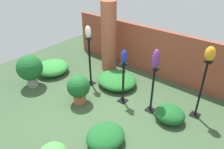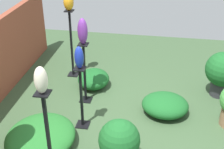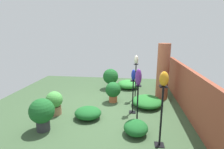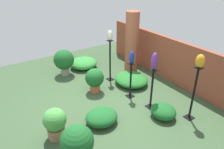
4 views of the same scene
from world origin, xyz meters
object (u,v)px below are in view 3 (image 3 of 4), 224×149
art_vase_cobalt (133,75)px  art_vase_violet (138,77)px  pedestal_amber (161,119)px  potted_plant_front_left (54,102)px  art_vase_ivory (136,60)px  potted_plant_front_right (42,112)px  potted_plant_near_pillar (111,77)px  brick_pillar (163,72)px  pedestal_violet (137,107)px  potted_plant_walkway_edge (113,91)px  art_vase_amber (164,79)px  pedestal_ivory (135,83)px  pedestal_cobalt (133,98)px

art_vase_cobalt → art_vase_violet: (0.69, 0.12, 0.11)m
pedestal_amber → potted_plant_front_left: pedestal_amber is taller
art_vase_ivory → potted_plant_front_right: (2.40, -2.27, -0.98)m
potted_plant_near_pillar → brick_pillar: bearing=64.5°
art_vase_violet → art_vase_ivory: (-1.82, -0.04, 0.17)m
pedestal_violet → potted_plant_near_pillar: pedestal_violet is taller
pedestal_amber → potted_plant_near_pillar: bearing=-157.7°
pedestal_amber → potted_plant_walkway_edge: size_ratio=1.87×
art_vase_cobalt → art_vase_ivory: (-1.13, 0.08, 0.28)m
art_vase_amber → potted_plant_front_left: (-1.14, -2.87, -1.10)m
pedestal_ivory → pedestal_violet: bearing=1.2°
pedestal_violet → potted_plant_front_left: size_ratio=1.52×
art_vase_ivory → potted_plant_walkway_edge: size_ratio=0.43×
pedestal_cobalt → art_vase_ivory: 1.51m
art_vase_ivory → potted_plant_walkway_edge: 1.34m
art_vase_amber → art_vase_violet: (-0.85, -0.47, -0.20)m
art_vase_cobalt → potted_plant_front_right: size_ratio=0.40×
art_vase_ivory → art_vase_amber: bearing=10.7°
art_vase_amber → potted_plant_front_right: bearing=-95.6°
pedestal_cobalt → potted_plant_front_left: (0.40, -2.28, -0.07)m
potted_plant_near_pillar → potted_plant_front_right: size_ratio=1.06×
art_vase_ivory → pedestal_amber: bearing=10.7°
brick_pillar → pedestal_amber: size_ratio=1.51×
pedestal_ivory → potted_plant_near_pillar: bearing=-136.8°
potted_plant_front_left → art_vase_violet: bearing=83.2°
art_vase_violet → potted_plant_near_pillar: (-2.94, -1.09, -0.77)m
art_vase_violet → art_vase_cobalt: bearing=-169.9°
pedestal_amber → potted_plant_near_pillar: size_ratio=1.53×
pedestal_ivory → potted_plant_front_right: size_ratio=1.58×
potted_plant_front_right → potted_plant_walkway_edge: (-2.03, 1.51, -0.06)m
pedestal_cobalt → potted_plant_walkway_edge: (-0.76, -0.68, -0.04)m
art_vase_violet → pedestal_violet: bearing=0.0°
potted_plant_walkway_edge → brick_pillar: bearing=107.4°
potted_plant_front_left → potted_plant_front_right: size_ratio=0.86×
art_vase_amber → potted_plant_front_left: 3.27m
potted_plant_front_left → potted_plant_near_pillar: 2.96m
potted_plant_front_left → potted_plant_front_right: (0.87, 0.09, 0.09)m
pedestal_amber → pedestal_violet: size_ratio=1.24×
potted_plant_walkway_edge → pedestal_amber: bearing=29.0°
art_vase_ivory → potted_plant_near_pillar: (-1.12, -1.05, -0.94)m
pedestal_amber → potted_plant_front_left: 3.09m
potted_plant_front_left → potted_plant_near_pillar: (-2.65, 1.31, 0.13)m
brick_pillar → potted_plant_walkway_edge: (0.54, -1.72, -0.60)m
art_vase_cobalt → potted_plant_front_right: 2.62m
brick_pillar → art_vase_cobalt: bearing=-38.7°
art_vase_violet → potted_plant_front_right: size_ratio=0.52×
pedestal_ivory → art_vase_cobalt: bearing=-4.3°
art_vase_amber → potted_plant_near_pillar: bearing=-157.7°
brick_pillar → art_vase_cobalt: 1.67m
pedestal_cobalt → pedestal_ivory: pedestal_ivory is taller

